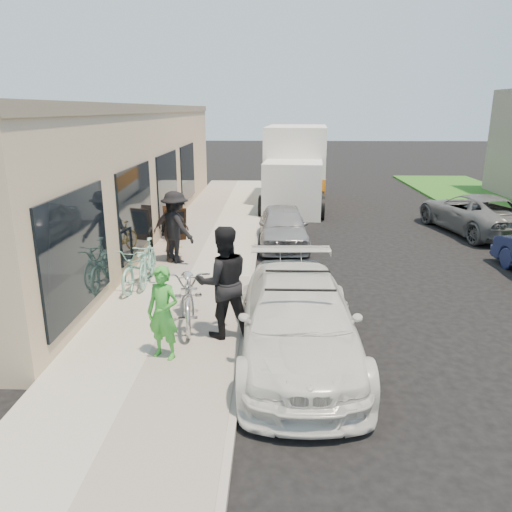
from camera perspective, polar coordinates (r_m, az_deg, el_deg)
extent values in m
plane|color=black|center=(9.48, 1.42, -9.11)|extent=(120.00, 120.00, 0.00)
cube|color=#A9A698|center=(12.41, -7.70, -2.58)|extent=(3.00, 34.00, 0.15)
cube|color=#9A948C|center=(12.25, -0.52, -2.74)|extent=(0.12, 34.00, 0.13)
cube|color=#C9B58B|center=(17.51, -15.87, 8.99)|extent=(3.50, 20.00, 4.00)
cube|color=#776D5A|center=(17.39, -16.42, 15.85)|extent=(3.60, 20.00, 0.25)
cube|color=black|center=(9.59, -19.78, 0.41)|extent=(0.06, 3.00, 2.20)
cube|color=black|center=(13.28, -13.57, 5.19)|extent=(0.06, 3.00, 2.20)
cube|color=black|center=(17.11, -10.06, 7.84)|extent=(0.06, 3.00, 2.20)
cube|color=black|center=(21.01, -7.82, 9.50)|extent=(0.06, 3.00, 2.20)
cylinder|color=black|center=(13.04, -12.04, 0.59)|extent=(0.07, 0.07, 0.91)
cylinder|color=black|center=(13.63, -11.80, 1.28)|extent=(0.07, 0.07, 0.91)
cylinder|color=black|center=(13.22, -12.03, 2.85)|extent=(0.15, 0.61, 0.07)
cube|color=black|center=(15.54, -9.12, 3.55)|extent=(0.68, 0.47, 1.04)
cube|color=black|center=(15.90, -9.36, 3.83)|extent=(0.68, 0.47, 1.04)
cube|color=black|center=(15.49, -9.11, 3.71)|extent=(0.53, 0.34, 0.74)
imported|color=silver|center=(8.45, 4.80, -7.29)|extent=(2.09, 4.86, 1.40)
cylinder|color=black|center=(7.69, 5.10, -3.96)|extent=(1.11, 0.04, 0.04)
cylinder|color=black|center=(8.57, 4.79, -1.79)|extent=(1.11, 0.04, 0.04)
imported|color=#98999E|center=(15.38, 3.11, 3.42)|extent=(1.58, 3.72, 1.25)
cube|color=silver|center=(19.80, 4.20, 7.62)|extent=(2.41, 2.41, 2.13)
cube|color=black|center=(19.73, 4.23, 8.91)|extent=(2.07, 0.23, 1.01)
cube|color=silver|center=(23.05, 4.61, 10.55)|extent=(2.94, 4.90, 3.25)
cube|color=orange|center=(23.13, 4.57, 8.75)|extent=(2.97, 4.92, 0.62)
cylinder|color=black|center=(19.43, 0.77, 5.65)|extent=(0.35, 0.92, 0.90)
cylinder|color=black|center=(19.34, 7.43, 5.46)|extent=(0.35, 0.92, 0.90)
cylinder|color=black|center=(20.64, 1.12, 6.29)|extent=(0.35, 0.92, 0.90)
cylinder|color=black|center=(20.55, 7.39, 6.11)|extent=(0.35, 0.92, 0.90)
cylinder|color=black|center=(24.83, 2.06, 8.01)|extent=(0.35, 0.92, 0.90)
cylinder|color=black|center=(24.75, 7.30, 7.87)|extent=(0.35, 0.92, 0.90)
imported|color=#5B5D60|center=(18.75, 23.71, 4.54)|extent=(3.09, 5.13, 1.33)
imported|color=silver|center=(9.62, -7.66, -4.14)|extent=(1.11, 2.31, 1.17)
imported|color=green|center=(8.24, -10.57, -6.41)|extent=(0.67, 0.55, 1.56)
imported|color=black|center=(8.82, -3.78, -2.98)|extent=(1.17, 1.03, 2.02)
imported|color=#82C2AC|center=(11.93, -12.27, -0.66)|extent=(0.53, 1.70, 1.02)
imported|color=#82C2AC|center=(11.73, -13.28, -1.11)|extent=(0.84, 1.92, 0.98)
imported|color=gold|center=(14.20, -9.29, 1.99)|extent=(0.86, 1.54, 0.89)
imported|color=black|center=(13.33, -9.18, 3.28)|extent=(1.40, 1.33, 1.90)
imported|color=brown|center=(13.50, -9.66, 2.89)|extent=(1.04, 0.83, 1.66)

